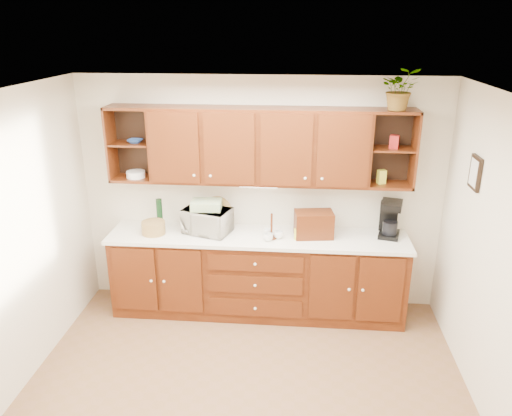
% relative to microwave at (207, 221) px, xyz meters
% --- Properties ---
extents(floor, '(4.00, 4.00, 0.00)m').
position_rel_microwave_xyz_m(floor, '(0.56, -1.47, -1.08)').
color(floor, brown).
rests_on(floor, ground).
extents(ceiling, '(4.00, 4.00, 0.00)m').
position_rel_microwave_xyz_m(ceiling, '(0.56, -1.47, 1.52)').
color(ceiling, white).
rests_on(ceiling, back_wall).
extents(back_wall, '(4.00, 0.00, 4.00)m').
position_rel_microwave_xyz_m(back_wall, '(0.56, 0.28, 0.22)').
color(back_wall, beige).
rests_on(back_wall, floor).
extents(left_wall, '(0.00, 3.50, 3.50)m').
position_rel_microwave_xyz_m(left_wall, '(-1.44, -1.47, 0.22)').
color(left_wall, beige).
rests_on(left_wall, floor).
extents(right_wall, '(0.00, 3.50, 3.50)m').
position_rel_microwave_xyz_m(right_wall, '(2.56, -1.47, 0.22)').
color(right_wall, beige).
rests_on(right_wall, floor).
extents(base_cabinets, '(3.20, 0.60, 0.90)m').
position_rel_microwave_xyz_m(base_cabinets, '(0.56, -0.02, -0.63)').
color(base_cabinets, '#3A1406').
rests_on(base_cabinets, floor).
extents(countertop, '(3.24, 0.64, 0.04)m').
position_rel_microwave_xyz_m(countertop, '(0.56, -0.03, -0.16)').
color(countertop, white).
rests_on(countertop, base_cabinets).
extents(upper_cabinets, '(3.20, 0.33, 0.80)m').
position_rel_microwave_xyz_m(upper_cabinets, '(0.57, 0.12, 0.82)').
color(upper_cabinets, '#3A1406').
rests_on(upper_cabinets, back_wall).
extents(undercabinet_light, '(0.40, 0.05, 0.02)m').
position_rel_microwave_xyz_m(undercabinet_light, '(0.56, 0.06, 0.39)').
color(undercabinet_light, white).
rests_on(undercabinet_light, upper_cabinets).
extents(framed_picture, '(0.03, 0.24, 0.30)m').
position_rel_microwave_xyz_m(framed_picture, '(2.54, -0.57, 0.77)').
color(framed_picture, black).
rests_on(framed_picture, right_wall).
extents(wicker_basket, '(0.28, 0.28, 0.14)m').
position_rel_microwave_xyz_m(wicker_basket, '(-0.57, -0.09, -0.07)').
color(wicker_basket, '#A47F44').
rests_on(wicker_basket, countertop).
extents(microwave, '(0.57, 0.46, 0.27)m').
position_rel_microwave_xyz_m(microwave, '(0.00, 0.00, 0.00)').
color(microwave, beige).
rests_on(microwave, countertop).
extents(towel_stack, '(0.33, 0.25, 0.10)m').
position_rel_microwave_xyz_m(towel_stack, '(0.00, 0.00, 0.18)').
color(towel_stack, '#E2E06A').
rests_on(towel_stack, microwave).
extents(wine_bottle, '(0.07, 0.07, 0.33)m').
position_rel_microwave_xyz_m(wine_bottle, '(-0.56, 0.11, 0.03)').
color(wine_bottle, black).
rests_on(wine_bottle, countertop).
extents(woven_tray, '(0.38, 0.23, 0.37)m').
position_rel_microwave_xyz_m(woven_tray, '(0.10, 0.13, -0.13)').
color(woven_tray, '#A47F44').
rests_on(woven_tray, countertop).
extents(bread_box, '(0.43, 0.30, 0.28)m').
position_rel_microwave_xyz_m(bread_box, '(1.16, -0.01, 0.00)').
color(bread_box, '#3A1406').
rests_on(bread_box, countertop).
extents(mug_tree, '(0.23, 0.24, 0.28)m').
position_rel_microwave_xyz_m(mug_tree, '(0.71, -0.10, -0.09)').
color(mug_tree, '#3A1406').
rests_on(mug_tree, countertop).
extents(canister_red, '(0.15, 0.15, 0.13)m').
position_rel_microwave_xyz_m(canister_red, '(1.14, -0.02, -0.07)').
color(canister_red, maroon).
rests_on(canister_red, countertop).
extents(canister_white, '(0.08, 0.08, 0.20)m').
position_rel_microwave_xyz_m(canister_white, '(1.02, -0.02, -0.04)').
color(canister_white, white).
rests_on(canister_white, countertop).
extents(canister_yellow, '(0.11, 0.11, 0.12)m').
position_rel_microwave_xyz_m(canister_yellow, '(0.99, -0.10, -0.08)').
color(canister_yellow, yellow).
rests_on(canister_yellow, countertop).
extents(coffee_maker, '(0.27, 0.32, 0.39)m').
position_rel_microwave_xyz_m(coffee_maker, '(1.97, 0.09, 0.05)').
color(coffee_maker, black).
rests_on(coffee_maker, countertop).
extents(bowl_stack, '(0.17, 0.17, 0.04)m').
position_rel_microwave_xyz_m(bowl_stack, '(-0.76, 0.10, 0.84)').
color(bowl_stack, '#2A509C').
rests_on(bowl_stack, upper_cabinets).
extents(plate_stack, '(0.22, 0.22, 0.07)m').
position_rel_microwave_xyz_m(plate_stack, '(-0.78, 0.09, 0.48)').
color(plate_stack, white).
rests_on(plate_stack, upper_cabinets).
extents(pantry_box_yellow, '(0.10, 0.09, 0.15)m').
position_rel_microwave_xyz_m(pantry_box_yellow, '(1.84, 0.10, 0.52)').
color(pantry_box_yellow, yellow).
rests_on(pantry_box_yellow, upper_cabinets).
extents(pantry_box_red, '(0.11, 0.10, 0.13)m').
position_rel_microwave_xyz_m(pantry_box_red, '(1.93, 0.09, 0.89)').
color(pantry_box_red, maroon).
rests_on(pantry_box_red, upper_cabinets).
extents(potted_plant, '(0.38, 0.33, 0.41)m').
position_rel_microwave_xyz_m(potted_plant, '(1.93, 0.05, 1.42)').
color(potted_plant, '#999999').
rests_on(potted_plant, upper_cabinets).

